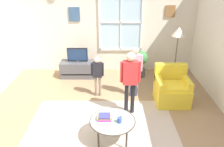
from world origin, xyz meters
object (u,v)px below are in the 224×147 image
person_red_shirt (130,76)px  floor_lamp (177,38)px  remote_near_books (119,119)px  potted_plant_by_window (140,61)px  television (77,55)px  book_stack (104,117)px  tv_stand (78,69)px  coffee_table (112,121)px  cup (119,120)px  armchair (171,89)px  person_pink_shirt (134,66)px  person_black_shirt (97,72)px

person_red_shirt → floor_lamp: bearing=41.9°
remote_near_books → potted_plant_by_window: size_ratio=0.18×
television → book_stack: 2.88m
tv_stand → potted_plant_by_window: bearing=0.9°
coffee_table → person_red_shirt: (0.37, 0.90, 0.47)m
tv_stand → person_red_shirt: 2.43m
cup → armchair: bearing=48.4°
armchair → person_pink_shirt: size_ratio=0.68×
cup → remote_near_books: 0.10m
floor_lamp → remote_near_books: bearing=-126.7°
cup → floor_lamp: bearing=54.4°
coffee_table → floor_lamp: (1.59, 2.00, 0.98)m
armchair → floor_lamp: floor_lamp is taller
remote_near_books → person_pink_shirt: bearing=76.1°
television → potted_plant_by_window: size_ratio=0.74×
cup → tv_stand: bearing=111.5°
armchair → remote_near_books: bearing=-133.3°
person_pink_shirt → floor_lamp: floor_lamp is taller
floor_lamp → tv_stand: bearing=163.0°
armchair → person_black_shirt: person_black_shirt is taller
tv_stand → person_red_shirt: bearing=-54.0°
armchair → cup: (-1.28, -1.45, 0.16)m
cup → person_black_shirt: bearing=105.7°
tv_stand → remote_near_books: tv_stand is taller
coffee_table → person_black_shirt: bearing=102.3°
television → floor_lamp: (2.60, -0.79, 0.71)m
coffee_table → person_pink_shirt: bearing=72.3°
book_stack → person_red_shirt: bearing=59.0°
book_stack → floor_lamp: size_ratio=0.17×
tv_stand → person_pink_shirt: 1.99m
person_black_shirt → armchair: bearing=-8.4°
armchair → book_stack: size_ratio=3.14×
person_red_shirt → potted_plant_by_window: 2.02m
coffee_table → book_stack: bearing=160.6°
person_red_shirt → book_stack: bearing=-121.0°
coffee_table → floor_lamp: bearing=51.4°
cup → person_red_shirt: (0.25, 0.96, 0.40)m
person_pink_shirt → book_stack: bearing=-112.7°
tv_stand → cup: (1.12, -2.86, 0.26)m
person_red_shirt → remote_near_books: bearing=-105.7°
coffee_table → book_stack: 0.16m
person_black_shirt → person_pink_shirt: bearing=0.1°
person_black_shirt → person_pink_shirt: person_pink_shirt is taller
coffee_table → floor_lamp: floor_lamp is taller
coffee_table → floor_lamp: size_ratio=0.50×
tv_stand → armchair: size_ratio=1.18×
person_black_shirt → coffee_table: bearing=-77.7°
armchair → floor_lamp: (0.19, 0.61, 1.07)m
remote_near_books → person_pink_shirt: size_ratio=0.11×
cup → floor_lamp: (1.47, 2.06, 0.90)m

